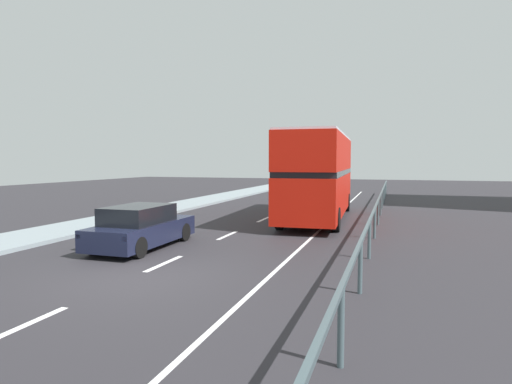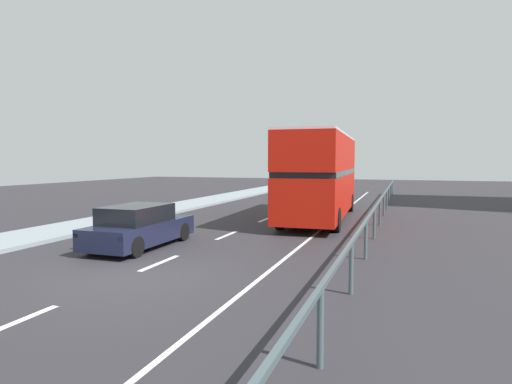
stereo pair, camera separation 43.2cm
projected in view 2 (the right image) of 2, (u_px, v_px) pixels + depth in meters
The scene contains 5 objects.
ground_plane at pixel (130, 277), 10.81m from camera, with size 74.58×120.00×0.10m, color #2B292D.
lane_paint_markings at pixel (295, 228), 18.47m from camera, with size 3.32×46.00×0.01m.
bridge_side_railing at pixel (377, 209), 17.43m from camera, with size 0.10×42.00×1.17m.
double_decker_bus_red at pixel (321, 174), 21.02m from camera, with size 3.02×10.60×4.15m.
hatchback_car_near at pixel (139, 227), 14.30m from camera, with size 1.82×4.31×1.41m.
Camera 2 is at (6.50, -8.99, 2.86)m, focal length 30.18 mm.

